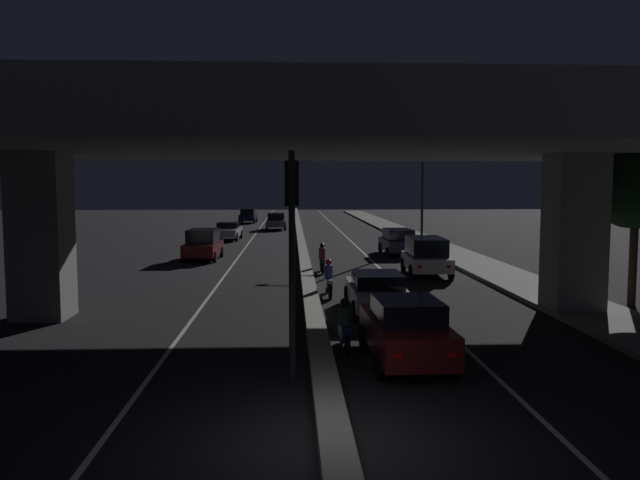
# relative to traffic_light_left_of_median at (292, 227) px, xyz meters

# --- Properties ---
(ground_plane) EXTENTS (200.00, 200.00, 0.00)m
(ground_plane) POSITION_rel_traffic_light_left_of_median_xyz_m (0.68, -3.11, -3.41)
(ground_plane) COLOR black
(lane_line_left_inner) EXTENTS (0.12, 126.00, 0.00)m
(lane_line_left_inner) POSITION_rel_traffic_light_left_of_median_xyz_m (-3.20, 31.89, -3.40)
(lane_line_left_inner) COLOR beige
(lane_line_left_inner) RESTS_ON ground_plane
(lane_line_right_inner) EXTENTS (0.12, 126.00, 0.00)m
(lane_line_right_inner) POSITION_rel_traffic_light_left_of_median_xyz_m (4.55, 31.89, -3.40)
(lane_line_right_inner) COLOR beige
(lane_line_right_inner) RESTS_ON ground_plane
(median_divider) EXTENTS (0.56, 126.00, 0.34)m
(median_divider) POSITION_rel_traffic_light_left_of_median_xyz_m (0.68, 31.89, -3.24)
(median_divider) COLOR gray
(median_divider) RESTS_ON ground_plane
(sidewalk_right) EXTENTS (2.85, 126.00, 0.17)m
(sidewalk_right) POSITION_rel_traffic_light_left_of_median_xyz_m (9.88, 24.89, -3.32)
(sidewalk_right) COLOR slate
(sidewalk_right) RESTS_ON ground_plane
(elevated_overpass) EXTENTS (24.82, 13.35, 7.80)m
(elevated_overpass) POSITION_rel_traffic_light_left_of_median_xyz_m (0.68, 7.11, 2.55)
(elevated_overpass) COLOR gray
(elevated_overpass) RESTS_ON ground_plane
(traffic_light_left_of_median) EXTENTS (0.30, 0.49, 4.99)m
(traffic_light_left_of_median) POSITION_rel_traffic_light_left_of_median_xyz_m (0.00, 0.00, 0.00)
(traffic_light_left_of_median) COLOR black
(traffic_light_left_of_median) RESTS_ON ground_plane
(street_lamp) EXTENTS (2.40, 0.32, 8.78)m
(street_lamp) POSITION_rel_traffic_light_left_of_median_xyz_m (8.90, 30.51, 1.75)
(street_lamp) COLOR #2D2D30
(street_lamp) RESTS_ON ground_plane
(car_dark_red_lead) EXTENTS (1.93, 4.08, 1.59)m
(car_dark_red_lead) POSITION_rel_traffic_light_left_of_median_xyz_m (2.73, 1.50, -2.60)
(car_dark_red_lead) COLOR #591414
(car_dark_red_lead) RESTS_ON ground_plane
(car_white_second) EXTENTS (1.96, 4.36, 1.36)m
(car_white_second) POSITION_rel_traffic_light_left_of_median_xyz_m (2.86, 7.59, -2.69)
(car_white_second) COLOR silver
(car_white_second) RESTS_ON ground_plane
(car_white_third) EXTENTS (2.15, 4.30, 1.80)m
(car_white_third) POSITION_rel_traffic_light_left_of_median_xyz_m (6.39, 16.10, -2.44)
(car_white_third) COLOR silver
(car_white_third) RESTS_ON ground_plane
(car_dark_blue_fourth) EXTENTS (2.01, 4.38, 1.59)m
(car_dark_blue_fourth) POSITION_rel_traffic_light_left_of_median_xyz_m (6.58, 24.99, -2.57)
(car_dark_blue_fourth) COLOR #141938
(car_dark_blue_fourth) RESTS_ON ground_plane
(car_dark_red_lead_oncoming) EXTENTS (2.06, 4.10, 1.77)m
(car_dark_red_lead_oncoming) POSITION_rel_traffic_light_left_of_median_xyz_m (-5.11, 22.88, -2.51)
(car_dark_red_lead_oncoming) COLOR #591414
(car_dark_red_lead_oncoming) RESTS_ON ground_plane
(car_white_second_oncoming) EXTENTS (2.10, 4.26, 1.38)m
(car_white_second_oncoming) POSITION_rel_traffic_light_left_of_median_xyz_m (-5.00, 35.93, -2.68)
(car_white_second_oncoming) COLOR silver
(car_white_second_oncoming) RESTS_ON ground_plane
(car_silver_third_oncoming) EXTENTS (2.05, 4.12, 1.59)m
(car_silver_third_oncoming) POSITION_rel_traffic_light_left_of_median_xyz_m (-1.53, 47.36, -2.57)
(car_silver_third_oncoming) COLOR gray
(car_silver_third_oncoming) RESTS_ON ground_plane
(car_dark_blue_fourth_oncoming) EXTENTS (1.98, 4.30, 1.64)m
(car_dark_blue_fourth_oncoming) POSITION_rel_traffic_light_left_of_median_xyz_m (-4.96, 58.12, -2.55)
(car_dark_blue_fourth_oncoming) COLOR #141938
(car_dark_blue_fourth_oncoming) RESTS_ON ground_plane
(motorcycle_blue_filtering_near) EXTENTS (0.33, 1.78, 1.37)m
(motorcycle_blue_filtering_near) POSITION_rel_traffic_light_left_of_median_xyz_m (1.36, 2.77, -2.82)
(motorcycle_blue_filtering_near) COLOR black
(motorcycle_blue_filtering_near) RESTS_ON ground_plane
(motorcycle_white_filtering_mid) EXTENTS (0.33, 1.91, 1.44)m
(motorcycle_white_filtering_mid) POSITION_rel_traffic_light_left_of_median_xyz_m (1.41, 10.66, -2.79)
(motorcycle_white_filtering_mid) COLOR black
(motorcycle_white_filtering_mid) RESTS_ON ground_plane
(motorcycle_black_filtering_far) EXTENTS (0.32, 1.81, 1.46)m
(motorcycle_black_filtering_far) POSITION_rel_traffic_light_left_of_median_xyz_m (1.47, 17.16, -2.78)
(motorcycle_black_filtering_far) COLOR black
(motorcycle_black_filtering_far) RESTS_ON ground_plane
(pedestrian_on_sidewalk) EXTENTS (0.39, 0.39, 1.81)m
(pedestrian_on_sidewalk) POSITION_rel_traffic_light_left_of_median_xyz_m (10.64, 9.04, -2.33)
(pedestrian_on_sidewalk) COLOR black
(pedestrian_on_sidewalk) RESTS_ON sidewalk_right
(roadside_tree_kerbside_near) EXTENTS (3.88, 3.88, 6.62)m
(roadside_tree_kerbside_near) POSITION_rel_traffic_light_left_of_median_xyz_m (12.11, 8.31, 1.26)
(roadside_tree_kerbside_near) COLOR #38281C
(roadside_tree_kerbside_near) RESTS_ON ground_plane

